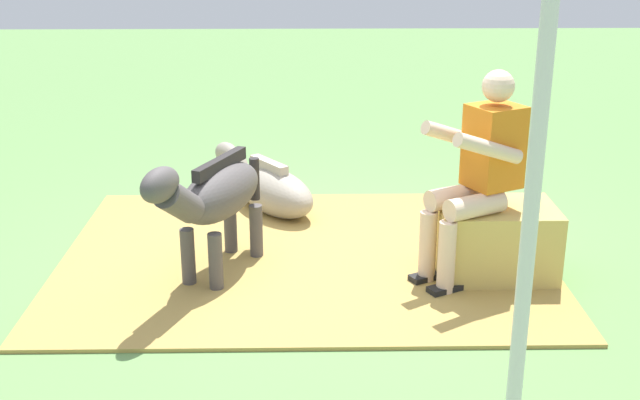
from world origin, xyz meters
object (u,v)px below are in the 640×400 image
object	(u,v)px
person_seated	(478,169)
pony_lying	(268,188)
pony_standing	(214,197)
tent_pole_left	(528,247)
hay_bale	(494,242)

from	to	relation	value
person_seated	pony_lying	bearing A→B (deg)	-44.27
pony_standing	pony_lying	bearing A→B (deg)	-102.38
pony_lying	tent_pole_left	xyz separation A→B (m)	(-1.10, 3.45, 0.93)
pony_standing	hay_bale	bearing A→B (deg)	179.51
person_seated	pony_standing	distance (m)	1.67
hay_bale	person_seated	world-z (taller)	person_seated
tent_pole_left	hay_bale	bearing A→B (deg)	-101.09
person_seated	tent_pole_left	xyz separation A→B (m)	(0.27, 2.11, 0.36)
hay_bale	pony_lying	distance (m)	2.00
person_seated	pony_lying	world-z (taller)	person_seated
hay_bale	tent_pole_left	world-z (taller)	tent_pole_left
hay_bale	pony_lying	bearing A→B (deg)	-40.13
tent_pole_left	person_seated	bearing A→B (deg)	-97.34
pony_lying	person_seated	bearing A→B (deg)	135.73
person_seated	pony_lying	xyz separation A→B (m)	(1.38, -1.34, -0.57)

